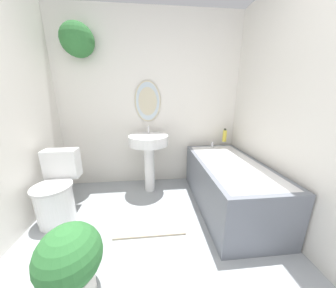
{
  "coord_description": "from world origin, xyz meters",
  "views": [
    {
      "loc": [
        0.01,
        -0.26,
        1.29
      ],
      "look_at": [
        0.17,
        1.38,
        0.83
      ],
      "focal_mm": 18.0,
      "sensor_mm": 36.0,
      "label": 1
    }
  ],
  "objects": [
    {
      "name": "wall_right",
      "position": [
        1.3,
        1.11,
        1.2
      ],
      "size": [
        0.06,
        2.34,
        2.4
      ],
      "color": "silver",
      "rests_on": "ground_plane"
    },
    {
      "name": "wall_back",
      "position": [
        -0.12,
        2.23,
        1.3
      ],
      "size": [
        2.66,
        0.39,
        2.4
      ],
      "color": "silver",
      "rests_on": "ground_plane"
    },
    {
      "name": "potted_plant",
      "position": [
        -0.53,
        0.63,
        0.3
      ],
      "size": [
        0.4,
        0.4,
        0.53
      ],
      "color": "silver",
      "rests_on": "ground_plane"
    },
    {
      "name": "bath_mat",
      "position": [
        -0.04,
        1.25,
        0.01
      ],
      "size": [
        0.7,
        0.39,
        0.02
      ],
      "color": "#B7A88E",
      "rests_on": "ground_plane"
    },
    {
      "name": "pedestal_sink",
      "position": [
        -0.04,
        1.92,
        0.63
      ],
      "size": [
        0.52,
        0.52,
        0.9
      ],
      "color": "white",
      "rests_on": "ground_plane"
    },
    {
      "name": "bathtub",
      "position": [
        0.9,
        1.46,
        0.3
      ],
      "size": [
        0.71,
        1.41,
        0.65
      ],
      "color": "slate",
      "rests_on": "ground_plane"
    },
    {
      "name": "shampoo_bottle",
      "position": [
        1.09,
        2.1,
        0.74
      ],
      "size": [
        0.06,
        0.06,
        0.19
      ],
      "color": "gold",
      "rests_on": "bathtub"
    },
    {
      "name": "toilet",
      "position": [
        -1.02,
        1.44,
        0.31
      ],
      "size": [
        0.38,
        0.53,
        0.73
      ],
      "color": "white",
      "rests_on": "ground_plane"
    }
  ]
}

